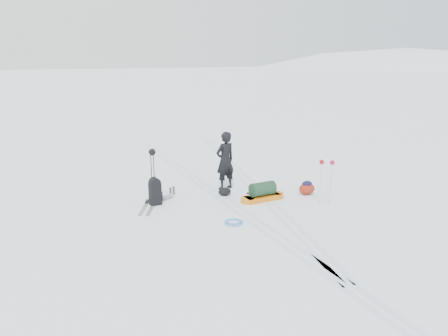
{
  "coord_description": "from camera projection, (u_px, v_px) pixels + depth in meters",
  "views": [
    {
      "loc": [
        -4.27,
        -10.69,
        4.12
      ],
      "look_at": [
        -0.03,
        0.32,
        0.95
      ],
      "focal_mm": 35.0,
      "sensor_mm": 36.0,
      "label": 1
    }
  ],
  "objects": [
    {
      "name": "stuff_sack",
      "position": [
        225.0,
        192.0,
        12.83
      ],
      "size": [
        0.42,
        0.34,
        0.24
      ],
      "rotation": [
        0.0,
        0.0,
        0.17
      ],
      "color": "black",
      "rests_on": "ground"
    },
    {
      "name": "rope_coil",
      "position": [
        234.0,
        222.0,
        10.78
      ],
      "size": [
        0.55,
        0.55,
        0.06
      ],
      "rotation": [
        0.0,
        0.0,
        0.16
      ],
      "color": "#5393C9",
      "rests_on": "ground"
    },
    {
      "name": "small_daypack",
      "position": [
        307.0,
        188.0,
        12.9
      ],
      "size": [
        0.61,
        0.59,
        0.42
      ],
      "rotation": [
        0.0,
        0.0,
        -0.7
      ],
      "color": "maroon",
      "rests_on": "ground"
    },
    {
      "name": "skier",
      "position": [
        225.0,
        161.0,
        13.24
      ],
      "size": [
        0.75,
        0.6,
        1.79
      ],
      "primitive_type": "imported",
      "rotation": [
        0.0,
        0.0,
        3.43
      ],
      "color": "black",
      "rests_on": "ground"
    },
    {
      "name": "pulk_sled",
      "position": [
        262.0,
        193.0,
        12.42
      ],
      "size": [
        1.41,
        0.57,
        0.53
      ],
      "rotation": [
        0.0,
        0.0,
        0.12
      ],
      "color": "orange",
      "rests_on": "ground"
    },
    {
      "name": "touring_skis_grey",
      "position": [
        151.0,
        203.0,
        12.21
      ],
      "size": [
        1.04,
        1.96,
        0.07
      ],
      "rotation": [
        0.0,
        0.0,
        1.18
      ],
      "color": "gray",
      "rests_on": "ground"
    },
    {
      "name": "touring_skis_white",
      "position": [
        251.0,
        194.0,
        12.98
      ],
      "size": [
        1.09,
        1.47,
        0.06
      ],
      "rotation": [
        0.0,
        0.0,
        -0.98
      ],
      "color": "white",
      "rests_on": "ground"
    },
    {
      "name": "expedition_rucksack",
      "position": [
        156.0,
        192.0,
        12.04
      ],
      "size": [
        0.76,
        0.63,
        0.78
      ],
      "rotation": [
        0.0,
        0.0,
        0.18
      ],
      "color": "black",
      "rests_on": "ground"
    },
    {
      "name": "ground",
      "position": [
        229.0,
        203.0,
        12.18
      ],
      "size": [
        200.0,
        200.0,
        0.0
      ],
      "primitive_type": "plane",
      "color": "white",
      "rests_on": "ground"
    },
    {
      "name": "thermos_pair",
      "position": [
        172.0,
        191.0,
        12.83
      ],
      "size": [
        0.2,
        0.21,
        0.26
      ],
      "rotation": [
        0.0,
        0.0,
        0.04
      ],
      "color": "#525459",
      "rests_on": "ground"
    },
    {
      "name": "ski_tracks",
      "position": [
        237.0,
        192.0,
        13.18
      ],
      "size": [
        3.38,
        17.97,
        0.01
      ],
      "color": "silver",
      "rests_on": "ground"
    },
    {
      "name": "snow_hill_backdrop",
      "position": [
        321.0,
        310.0,
        127.59
      ],
      "size": [
        359.5,
        192.0,
        162.45
      ],
      "color": "white",
      "rests_on": "ground"
    },
    {
      "name": "ski_poles_black",
      "position": [
        152.0,
        159.0,
        11.92
      ],
      "size": [
        0.19,
        0.19,
        1.55
      ],
      "rotation": [
        0.0,
        0.0,
        0.01
      ],
      "color": "black",
      "rests_on": "ground"
    },
    {
      "name": "ski_poles_silver",
      "position": [
        327.0,
        167.0,
        11.83
      ],
      "size": [
        0.36,
        0.28,
        1.27
      ],
      "rotation": [
        0.0,
        0.0,
        -0.43
      ],
      "color": "silver",
      "rests_on": "ground"
    }
  ]
}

